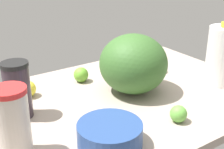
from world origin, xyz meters
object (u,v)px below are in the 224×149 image
watermelon (133,64)px  tumbler_cup (13,123)px  lemon_beside_bowl (28,89)px  lime_far_back (158,66)px  shaker_bottle (17,90)px  lime_by_jug (81,75)px  lime_loose (178,114)px  mixing_bowl (110,135)px  milk_jug (223,56)px

watermelon → tumbler_cup: size_ratio=1.29×
lemon_beside_bowl → lime_far_back: (-56.30, 8.67, -0.01)cm
shaker_bottle → lime_far_back: (-63.55, -3.98, -6.45)cm
shaker_bottle → lime_by_jug: shaker_bottle is taller
tumbler_cup → lime_loose: 50.45cm
shaker_bottle → lemon_beside_bowl: (-7.25, -12.65, -6.44)cm
tumbler_cup → lemon_beside_bowl: tumbler_cup is taller
lime_by_jug → mixing_bowl: bearing=71.3°
lime_loose → lime_far_back: size_ratio=0.90×
lime_by_jug → watermelon: bearing=122.7°
shaker_bottle → milk_jug: milk_jug is taller
tumbler_cup → milk_jug: size_ratio=0.79×
watermelon → lemon_beside_bowl: 40.51cm
shaker_bottle → lime_loose: 52.03cm
milk_jug → lime_by_jug: (46.35, -32.86, -8.76)cm
watermelon → tumbler_cup: 52.45cm
lime_by_jug → milk_jug: bearing=144.7°
shaker_bottle → milk_jug: size_ratio=0.75×
lime_far_back → tumbler_cup: bearing=18.5°
mixing_bowl → lime_by_jug: bearing=-108.7°
lime_by_jug → lime_loose: (-10.40, 45.33, -0.29)cm
tumbler_cup → milk_jug: bearing=-179.5°
milk_jug → lime_loose: bearing=19.1°
lime_by_jug → lime_far_back: bearing=163.6°
tumbler_cup → lime_loose: tumbler_cup is taller
shaker_bottle → lime_loose: shaker_bottle is taller
shaker_bottle → watermelon: bearing=172.9°
watermelon → lime_by_jug: size_ratio=4.20×
lime_by_jug → lemon_beside_bowl: bearing=2.7°
mixing_bowl → lime_far_back: size_ratio=3.01×
watermelon → lemon_beside_bowl: watermelon is taller
lemon_beside_bowl → lime_loose: size_ratio=1.11×
milk_jug → lemon_beside_bowl: 76.90cm
tumbler_cup → shaker_bottle: 21.32cm
shaker_bottle → lime_far_back: bearing=-176.4°
lime_by_jug → lemon_beside_bowl: same height
shaker_bottle → lime_loose: (-40.78, 31.59, -6.74)cm
watermelon → milk_jug: bearing=158.0°
watermelon → shaker_bottle: watermelon is taller
watermelon → mixing_bowl: size_ratio=1.39×
lime_by_jug → lime_far_back: same height
lime_by_jug → lime_loose: 46.51cm
mixing_bowl → lime_far_back: mixing_bowl is taller
lime_far_back → shaker_bottle: bearing=3.6°
lemon_beside_bowl → lime_far_back: size_ratio=1.00×
tumbler_cup → mixing_bowl: 26.29cm
shaker_bottle → mixing_bowl: (-15.59, 29.98, -6.16)cm
shaker_bottle → lime_far_back: 64.00cm
shaker_bottle → milk_jug: bearing=166.0°
milk_jug → lime_far_back: 28.00cm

